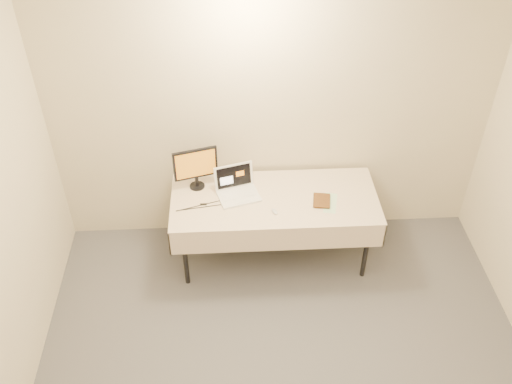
{
  "coord_description": "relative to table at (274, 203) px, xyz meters",
  "views": [
    {
      "loc": [
        -0.38,
        -1.84,
        4.04
      ],
      "look_at": [
        -0.17,
        1.99,
        0.86
      ],
      "focal_mm": 40.0,
      "sensor_mm": 36.0,
      "label": 1
    }
  ],
  "objects": [
    {
      "name": "clicker",
      "position": [
        -0.01,
        -0.19,
        0.07
      ],
      "size": [
        0.07,
        0.09,
        0.02
      ],
      "primitive_type": "ellipsoid",
      "rotation": [
        0.0,
        0.0,
        0.4
      ],
      "color": "#B6B6B9",
      "rests_on": "table"
    },
    {
      "name": "book",
      "position": [
        0.34,
        -0.06,
        0.16
      ],
      "size": [
        0.15,
        0.04,
        0.2
      ],
      "primitive_type": "imported",
      "rotation": [
        0.0,
        0.0,
        -0.16
      ],
      "color": "brown",
      "rests_on": "table"
    },
    {
      "name": "paper_form",
      "position": [
        0.49,
        -0.09,
        0.06
      ],
      "size": [
        0.17,
        0.29,
        0.0
      ],
      "primitive_type": "cube",
      "rotation": [
        0.0,
        0.0,
        -0.23
      ],
      "color": "#B9E7B8",
      "rests_on": "table"
    },
    {
      "name": "usb_dongle",
      "position": [
        -0.64,
        -0.06,
        0.07
      ],
      "size": [
        0.06,
        0.02,
        0.01
      ],
      "primitive_type": "cube",
      "rotation": [
        0.0,
        0.0,
        -0.01
      ],
      "color": "black",
      "rests_on": "table"
    },
    {
      "name": "back_wall",
      "position": [
        0.0,
        0.45,
        0.67
      ],
      "size": [
        4.0,
        0.1,
        2.7
      ],
      "primitive_type": "cube",
      "color": "beige",
      "rests_on": "ground"
    },
    {
      "name": "laptop",
      "position": [
        -0.34,
        0.09,
        0.12
      ],
      "size": [
        0.43,
        0.39,
        0.25
      ],
      "rotation": [
        0.0,
        0.0,
        0.28
      ],
      "color": "white",
      "rests_on": "table"
    },
    {
      "name": "alarm_clock",
      "position": [
        -0.43,
        0.29,
        0.09
      ],
      "size": [
        0.14,
        0.1,
        0.06
      ],
      "rotation": [
        0.0,
        0.0,
        0.39
      ],
      "color": "black",
      "rests_on": "table"
    },
    {
      "name": "table",
      "position": [
        0.0,
        0.0,
        0.0
      ],
      "size": [
        1.86,
        0.81,
        0.74
      ],
      "color": "black",
      "rests_on": "ground"
    },
    {
      "name": "monitor",
      "position": [
        -0.7,
        0.2,
        0.3
      ],
      "size": [
        0.39,
        0.17,
        0.41
      ],
      "rotation": [
        0.0,
        0.0,
        0.26
      ],
      "color": "black",
      "rests_on": "table"
    }
  ]
}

